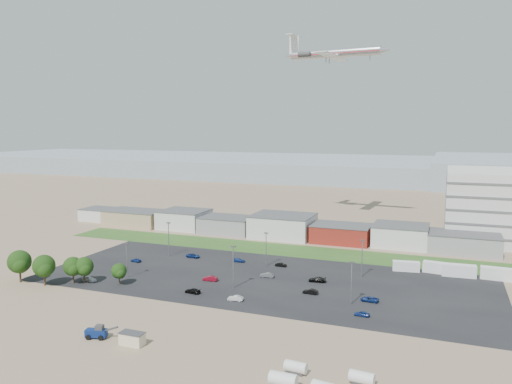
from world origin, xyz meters
The scene contains 39 objects.
ground centered at (0.00, 0.00, 0.00)m, with size 700.00×700.00×0.00m, color #7F6A50.
parking_lot centered at (5.00, 20.00, 0.01)m, with size 120.00×50.00×0.01m, color black.
grass_strip centered at (0.00, 52.00, 0.01)m, with size 160.00×16.00×0.02m, color #2C5720.
hills_backdrop centered at (40.00, 315.00, 4.50)m, with size 700.00×200.00×9.00m, color gray, non-canonical shape.
building_row centered at (-17.00, 71.00, 4.00)m, with size 170.00×20.00×8.00m, color silver, non-canonical shape.
portable_shed centered at (-3.39, -27.54, 1.20)m, with size 4.75×2.47×2.39m, color beige, non-canonical shape.
telehandler centered at (-11.56, -27.59, 1.35)m, with size 6.47×2.16×2.70m, color navy, non-canonical shape.
storage_tank_nw centered at (28.11, -27.02, 1.11)m, with size 3.70×1.85×2.22m, color silver, non-canonical shape.
storage_tank_ne centered at (38.86, -26.78, 1.18)m, with size 3.92×1.96×2.35m, color silver, non-canonical shape.
storage_tank_sw centered at (27.57, -32.03, 1.31)m, with size 4.35×2.18×2.61m, color silver, non-canonical shape.
box_trailer_a centered at (40.29, 40.97, 1.38)m, with size 7.34×2.29×2.75m, color silver, non-canonical shape.
box_trailer_b centered at (48.79, 42.01, 1.52)m, with size 8.08×2.53×3.03m, color silver, non-canonical shape.
box_trailer_c centered at (54.11, 40.70, 1.65)m, with size 8.79×2.75×3.30m, color silver, non-canonical shape.
box_trailer_d centered at (63.71, 41.26, 1.61)m, with size 8.59×2.69×3.22m, color silver, non-canonical shape.
tree_far_left centered at (-53.09, -6.03, 4.83)m, with size 6.44×6.44×9.65m, color black, non-canonical shape.
tree_left centered at (-45.04, -5.94, 4.54)m, with size 6.06×6.06×9.09m, color black, non-canonical shape.
tree_mid centered at (-39.57, -1.72, 3.96)m, with size 5.27×5.27×7.91m, color black, non-canonical shape.
tree_right centered at (-36.97, -0.56, 3.90)m, with size 5.20×5.20×7.80m, color black, non-canonical shape.
tree_near centered at (-27.70, 1.63, 3.16)m, with size 4.22×4.22×6.33m, color black, non-canonical shape.
lightpole_front_l centered at (-29.50, 7.54, 4.71)m, with size 1.11×0.46×9.43m, color slate, non-canonical shape.
lightpole_front_m centered at (0.80, 9.74, 5.40)m, with size 1.27×0.53×10.80m, color slate, non-canonical shape.
lightpole_front_r centered at (30.67, 8.63, 5.00)m, with size 1.18×0.49×10.00m, color slate, non-canonical shape.
lightpole_back_l centered at (-30.79, 31.34, 5.36)m, with size 1.26×0.53×10.72m, color slate, non-canonical shape.
lightpole_back_m centered at (1.68, 31.51, 4.97)m, with size 1.17×0.49×9.94m, color slate, non-canonical shape.
lightpole_back_r centered at (29.48, 30.94, 5.09)m, with size 1.20×0.50×10.19m, color slate, non-canonical shape.
airliner centered at (5.24, 103.10, 70.00)m, with size 44.95×30.64×13.28m, color silver, non-canonical shape.
parked_car_0 centered at (34.39, 11.92, 0.59)m, with size 1.95×4.23×1.17m, color navy.
parked_car_1 centered at (20.19, 12.20, 0.61)m, with size 1.30×3.73×1.23m, color black.
parked_car_2 centered at (34.20, 2.19, 0.56)m, with size 1.32×3.29×1.12m, color navy.
parked_car_3 centered at (-6.83, 2.37, 0.60)m, with size 1.67×4.10×1.19m, color black.
parked_car_4 centered at (-7.21, 12.83, 0.66)m, with size 1.39×3.99×1.31m, color maroon.
parked_car_5 centered at (-36.38, 21.52, 0.58)m, with size 1.36×3.38×1.15m, color navy.
parked_car_6 centered at (-7.39, 32.67, 0.55)m, with size 1.55×3.81×1.11m, color navy.
parked_car_7 centered at (5.72, 21.19, 0.62)m, with size 1.31×3.76×1.24m, color #595B5E.
parked_car_9 centered at (-22.74, 32.22, 0.61)m, with size 2.03×4.41×1.23m, color navy.
parked_car_10 centered at (-36.81, 1.04, 0.63)m, with size 1.77×4.35×1.26m, color silver.
parked_car_11 centered at (5.94, 32.50, 0.56)m, with size 1.18×3.38×1.11m, color black.
parked_car_12 centered at (19.37, 22.04, 0.66)m, with size 1.84×4.53×1.31m, color black.
parked_car_13 centered at (5.03, 1.30, 0.60)m, with size 1.28×3.66×1.21m, color silver.
Camera 1 is at (49.93, -101.76, 40.22)m, focal length 35.00 mm.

